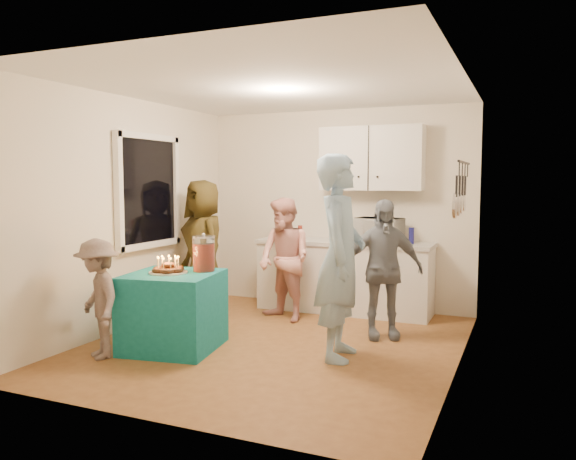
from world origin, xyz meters
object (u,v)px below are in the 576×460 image
at_px(punch_jar, 204,254).
at_px(party_table, 173,311).
at_px(woman_back_left, 203,247).
at_px(woman_back_center, 285,259).
at_px(child_near_left, 98,299).
at_px(woman_back_right, 382,269).
at_px(microwave, 379,230).
at_px(man_birthday, 340,257).
at_px(counter, 344,278).

bearing_deg(punch_jar, party_table, -132.81).
relative_size(punch_jar, woman_back_left, 0.20).
bearing_deg(punch_jar, woman_back_center, 74.79).
relative_size(woman_back_center, child_near_left, 1.30).
height_order(woman_back_center, woman_back_right, woman_back_right).
relative_size(woman_back_left, woman_back_right, 1.14).
xyz_separation_m(microwave, man_birthday, (0.09, -1.82, -0.10)).
distance_m(counter, party_table, 2.46).
xyz_separation_m(microwave, woman_back_center, (-0.96, -0.72, -0.33)).
bearing_deg(child_near_left, woman_back_left, 125.68).
bearing_deg(man_birthday, woman_back_left, 55.28).
relative_size(microwave, punch_jar, 1.61).
xyz_separation_m(punch_jar, woman_back_left, (-0.74, 1.19, -0.09)).
relative_size(party_table, woman_back_left, 0.51).
bearing_deg(man_birthday, child_near_left, 104.62).
distance_m(woman_back_left, child_near_left, 1.96).
xyz_separation_m(woman_back_right, child_near_left, (-2.29, -1.73, -0.17)).
bearing_deg(woman_back_center, microwave, 61.60).
height_order(punch_jar, woman_back_center, woman_back_center).
distance_m(man_birthday, child_near_left, 2.31).
relative_size(punch_jar, child_near_left, 0.30).
xyz_separation_m(microwave, child_near_left, (-2.00, -2.73, -0.50)).
bearing_deg(counter, child_near_left, -119.67).
bearing_deg(woman_back_center, woman_back_left, -151.84).
xyz_separation_m(punch_jar, child_near_left, (-0.70, -0.75, -0.36)).
relative_size(woman_back_center, woman_back_right, 1.00).
distance_m(woman_back_right, child_near_left, 2.87).
distance_m(counter, woman_back_right, 1.28).
relative_size(man_birthday, woman_back_right, 1.30).
height_order(woman_back_left, child_near_left, woman_back_left).
distance_m(man_birthday, woman_back_center, 1.54).
distance_m(counter, punch_jar, 2.21).
relative_size(microwave, man_birthday, 0.29).
relative_size(woman_back_right, child_near_left, 1.31).
bearing_deg(microwave, party_table, -116.34).
relative_size(party_table, punch_jar, 2.50).
distance_m(microwave, man_birthday, 1.83).
bearing_deg(woman_back_center, woman_back_right, 12.13).
height_order(microwave, child_near_left, microwave).
relative_size(counter, woman_back_center, 1.49).
xyz_separation_m(counter, woman_back_right, (0.73, -1.00, 0.31)).
relative_size(party_table, child_near_left, 0.75).
relative_size(counter, child_near_left, 1.94).
xyz_separation_m(counter, microwave, (0.44, 0.00, 0.63)).
relative_size(microwave, party_table, 0.65).
height_order(counter, woman_back_left, woman_back_left).
relative_size(party_table, woman_back_right, 0.57).
bearing_deg(punch_jar, counter, 66.56).
bearing_deg(woman_back_right, punch_jar, -173.66).
height_order(microwave, man_birthday, man_birthday).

